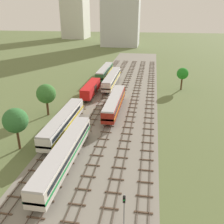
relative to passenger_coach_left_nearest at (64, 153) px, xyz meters
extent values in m
plane|color=#5B6B3D|center=(4.36, 28.50, -2.61)|extent=(480.00, 480.00, 0.00)
cube|color=gray|center=(4.36, 28.50, -2.61)|extent=(21.42, 176.00, 0.01)
cube|color=#47382D|center=(-5.07, 29.50, -2.40)|extent=(0.07, 126.00, 0.15)
cube|color=#47382D|center=(-3.64, 29.50, -2.40)|extent=(0.07, 126.00, 0.15)
cube|color=brown|center=(-4.36, -11.00, -2.54)|extent=(2.40, 0.22, 0.14)
cube|color=brown|center=(-4.36, -8.00, -2.54)|extent=(2.40, 0.22, 0.14)
cube|color=brown|center=(-4.36, -5.00, -2.54)|extent=(2.40, 0.22, 0.14)
cube|color=brown|center=(-4.36, -2.00, -2.54)|extent=(2.40, 0.22, 0.14)
cube|color=brown|center=(-4.36, 1.00, -2.54)|extent=(2.40, 0.22, 0.14)
cube|color=brown|center=(-4.36, 4.00, -2.54)|extent=(2.40, 0.22, 0.14)
cube|color=brown|center=(-4.36, 7.00, -2.54)|extent=(2.40, 0.22, 0.14)
cube|color=brown|center=(-4.36, 10.00, -2.54)|extent=(2.40, 0.22, 0.14)
cube|color=brown|center=(-4.36, 13.00, -2.54)|extent=(2.40, 0.22, 0.14)
cube|color=brown|center=(-4.36, 16.00, -2.54)|extent=(2.40, 0.22, 0.14)
cube|color=brown|center=(-4.36, 19.00, -2.54)|extent=(2.40, 0.22, 0.14)
cube|color=brown|center=(-4.36, 22.00, -2.54)|extent=(2.40, 0.22, 0.14)
cube|color=brown|center=(-4.36, 25.00, -2.54)|extent=(2.40, 0.22, 0.14)
cube|color=brown|center=(-4.36, 28.00, -2.54)|extent=(2.40, 0.22, 0.14)
cube|color=brown|center=(-4.36, 31.00, -2.54)|extent=(2.40, 0.22, 0.14)
cube|color=brown|center=(-4.36, 34.00, -2.54)|extent=(2.40, 0.22, 0.14)
cube|color=brown|center=(-4.36, 37.00, -2.54)|extent=(2.40, 0.22, 0.14)
cube|color=brown|center=(-4.36, 40.00, -2.54)|extent=(2.40, 0.22, 0.14)
cube|color=brown|center=(-4.36, 43.00, -2.54)|extent=(2.40, 0.22, 0.14)
cube|color=brown|center=(-4.36, 46.00, -2.54)|extent=(2.40, 0.22, 0.14)
cube|color=brown|center=(-4.36, 49.00, -2.54)|extent=(2.40, 0.22, 0.14)
cube|color=brown|center=(-4.36, 52.00, -2.54)|extent=(2.40, 0.22, 0.14)
cube|color=brown|center=(-4.36, 55.00, -2.54)|extent=(2.40, 0.22, 0.14)
cube|color=brown|center=(-4.36, 58.00, -2.54)|extent=(2.40, 0.22, 0.14)
cube|color=brown|center=(-4.36, 61.00, -2.54)|extent=(2.40, 0.22, 0.14)
cube|color=brown|center=(-4.36, 64.00, -2.54)|extent=(2.40, 0.22, 0.14)
cube|color=brown|center=(-4.36, 67.00, -2.54)|extent=(2.40, 0.22, 0.14)
cube|color=brown|center=(-4.36, 70.00, -2.54)|extent=(2.40, 0.22, 0.14)
cube|color=brown|center=(-4.36, 73.00, -2.54)|extent=(2.40, 0.22, 0.14)
cube|color=brown|center=(-4.36, 76.00, -2.54)|extent=(2.40, 0.22, 0.14)
cube|color=brown|center=(-4.36, 79.00, -2.54)|extent=(2.40, 0.22, 0.14)
cube|color=brown|center=(-4.36, 82.00, -2.54)|extent=(2.40, 0.22, 0.14)
cube|color=brown|center=(-4.36, 85.00, -2.54)|extent=(2.40, 0.22, 0.14)
cube|color=brown|center=(-4.36, 88.00, -2.54)|extent=(2.40, 0.22, 0.14)
cube|color=brown|center=(-4.36, 91.00, -2.54)|extent=(2.40, 0.22, 0.14)
cube|color=#47382D|center=(-0.72, 29.50, -2.40)|extent=(0.07, 126.00, 0.15)
cube|color=#47382D|center=(0.72, 29.50, -2.40)|extent=(0.07, 126.00, 0.15)
cube|color=brown|center=(0.00, -11.00, -2.54)|extent=(2.40, 0.22, 0.14)
cube|color=brown|center=(0.00, -8.00, -2.54)|extent=(2.40, 0.22, 0.14)
cube|color=brown|center=(0.00, -5.00, -2.54)|extent=(2.40, 0.22, 0.14)
cube|color=brown|center=(0.00, -2.00, -2.54)|extent=(2.40, 0.22, 0.14)
cube|color=brown|center=(0.00, 1.00, -2.54)|extent=(2.40, 0.22, 0.14)
cube|color=brown|center=(0.00, 4.00, -2.54)|extent=(2.40, 0.22, 0.14)
cube|color=brown|center=(0.00, 7.00, -2.54)|extent=(2.40, 0.22, 0.14)
cube|color=brown|center=(0.00, 10.00, -2.54)|extent=(2.40, 0.22, 0.14)
cube|color=brown|center=(0.00, 13.00, -2.54)|extent=(2.40, 0.22, 0.14)
cube|color=brown|center=(0.00, 16.00, -2.54)|extent=(2.40, 0.22, 0.14)
cube|color=brown|center=(0.00, 19.00, -2.54)|extent=(2.40, 0.22, 0.14)
cube|color=brown|center=(0.00, 22.00, -2.54)|extent=(2.40, 0.22, 0.14)
cube|color=brown|center=(0.00, 25.00, -2.54)|extent=(2.40, 0.22, 0.14)
cube|color=brown|center=(0.00, 28.00, -2.54)|extent=(2.40, 0.22, 0.14)
cube|color=brown|center=(0.00, 31.00, -2.54)|extent=(2.40, 0.22, 0.14)
cube|color=brown|center=(0.00, 34.00, -2.54)|extent=(2.40, 0.22, 0.14)
cube|color=brown|center=(0.00, 37.00, -2.54)|extent=(2.40, 0.22, 0.14)
cube|color=brown|center=(0.00, 40.00, -2.54)|extent=(2.40, 0.22, 0.14)
cube|color=brown|center=(0.00, 43.00, -2.54)|extent=(2.40, 0.22, 0.14)
cube|color=brown|center=(0.00, 46.00, -2.54)|extent=(2.40, 0.22, 0.14)
cube|color=brown|center=(0.00, 49.00, -2.54)|extent=(2.40, 0.22, 0.14)
cube|color=brown|center=(0.00, 52.00, -2.54)|extent=(2.40, 0.22, 0.14)
cube|color=brown|center=(0.00, 55.00, -2.54)|extent=(2.40, 0.22, 0.14)
cube|color=brown|center=(0.00, 58.00, -2.54)|extent=(2.40, 0.22, 0.14)
cube|color=brown|center=(0.00, 61.00, -2.54)|extent=(2.40, 0.22, 0.14)
cube|color=brown|center=(0.00, 64.00, -2.54)|extent=(2.40, 0.22, 0.14)
cube|color=brown|center=(0.00, 67.00, -2.54)|extent=(2.40, 0.22, 0.14)
cube|color=brown|center=(0.00, 70.00, -2.54)|extent=(2.40, 0.22, 0.14)
cube|color=brown|center=(0.00, 73.00, -2.54)|extent=(2.40, 0.22, 0.14)
cube|color=brown|center=(0.00, 76.00, -2.54)|extent=(2.40, 0.22, 0.14)
cube|color=brown|center=(0.00, 79.00, -2.54)|extent=(2.40, 0.22, 0.14)
cube|color=brown|center=(0.00, 82.00, -2.54)|extent=(2.40, 0.22, 0.14)
cube|color=brown|center=(0.00, 85.00, -2.54)|extent=(2.40, 0.22, 0.14)
cube|color=brown|center=(0.00, 88.00, -2.54)|extent=(2.40, 0.22, 0.14)
cube|color=brown|center=(0.00, 91.00, -2.54)|extent=(2.40, 0.22, 0.14)
cube|color=#47382D|center=(3.64, 29.50, -2.40)|extent=(0.07, 126.00, 0.15)
cube|color=#47382D|center=(5.07, 29.50, -2.40)|extent=(0.07, 126.00, 0.15)
cube|color=brown|center=(4.36, -11.00, -2.54)|extent=(2.40, 0.22, 0.14)
cube|color=brown|center=(4.36, -8.00, -2.54)|extent=(2.40, 0.22, 0.14)
cube|color=brown|center=(4.36, -5.00, -2.54)|extent=(2.40, 0.22, 0.14)
cube|color=brown|center=(4.36, -2.00, -2.54)|extent=(2.40, 0.22, 0.14)
cube|color=brown|center=(4.36, 1.00, -2.54)|extent=(2.40, 0.22, 0.14)
cube|color=brown|center=(4.36, 4.00, -2.54)|extent=(2.40, 0.22, 0.14)
cube|color=brown|center=(4.36, 7.00, -2.54)|extent=(2.40, 0.22, 0.14)
cube|color=brown|center=(4.36, 10.00, -2.54)|extent=(2.40, 0.22, 0.14)
cube|color=brown|center=(4.36, 13.00, -2.54)|extent=(2.40, 0.22, 0.14)
cube|color=brown|center=(4.36, 16.00, -2.54)|extent=(2.40, 0.22, 0.14)
cube|color=brown|center=(4.36, 19.00, -2.54)|extent=(2.40, 0.22, 0.14)
cube|color=brown|center=(4.36, 22.00, -2.54)|extent=(2.40, 0.22, 0.14)
cube|color=brown|center=(4.36, 25.00, -2.54)|extent=(2.40, 0.22, 0.14)
cube|color=brown|center=(4.36, 28.00, -2.54)|extent=(2.40, 0.22, 0.14)
cube|color=brown|center=(4.36, 31.00, -2.54)|extent=(2.40, 0.22, 0.14)
cube|color=brown|center=(4.36, 34.00, -2.54)|extent=(2.40, 0.22, 0.14)
cube|color=brown|center=(4.36, 37.00, -2.54)|extent=(2.40, 0.22, 0.14)
cube|color=brown|center=(4.36, 40.00, -2.54)|extent=(2.40, 0.22, 0.14)
cube|color=brown|center=(4.36, 43.00, -2.54)|extent=(2.40, 0.22, 0.14)
cube|color=brown|center=(4.36, 46.00, -2.54)|extent=(2.40, 0.22, 0.14)
cube|color=brown|center=(4.36, 49.00, -2.54)|extent=(2.40, 0.22, 0.14)
cube|color=brown|center=(4.36, 52.00, -2.54)|extent=(2.40, 0.22, 0.14)
cube|color=brown|center=(4.36, 55.00, -2.54)|extent=(2.40, 0.22, 0.14)
cube|color=brown|center=(4.36, 58.00, -2.54)|extent=(2.40, 0.22, 0.14)
cube|color=brown|center=(4.36, 61.00, -2.54)|extent=(2.40, 0.22, 0.14)
cube|color=brown|center=(4.36, 64.00, -2.54)|extent=(2.40, 0.22, 0.14)
cube|color=brown|center=(4.36, 67.00, -2.54)|extent=(2.40, 0.22, 0.14)
cube|color=brown|center=(4.36, 70.00, -2.54)|extent=(2.40, 0.22, 0.14)
cube|color=brown|center=(4.36, 73.00, -2.54)|extent=(2.40, 0.22, 0.14)
cube|color=brown|center=(4.36, 76.00, -2.54)|extent=(2.40, 0.22, 0.14)
cube|color=brown|center=(4.36, 79.00, -2.54)|extent=(2.40, 0.22, 0.14)
cube|color=brown|center=(4.36, 82.00, -2.54)|extent=(2.40, 0.22, 0.14)
cube|color=brown|center=(4.36, 85.00, -2.54)|extent=(2.40, 0.22, 0.14)
cube|color=brown|center=(4.36, 88.00, -2.54)|extent=(2.40, 0.22, 0.14)
cube|color=brown|center=(4.36, 91.00, -2.54)|extent=(2.40, 0.22, 0.14)
cube|color=#47382D|center=(7.99, 29.50, -2.40)|extent=(0.07, 126.00, 0.15)
cube|color=#47382D|center=(9.43, 29.50, -2.40)|extent=(0.07, 126.00, 0.15)
cube|color=brown|center=(8.71, -8.00, -2.54)|extent=(2.40, 0.22, 0.14)
cube|color=brown|center=(8.71, -5.00, -2.54)|extent=(2.40, 0.22, 0.14)
cube|color=brown|center=(8.71, -2.00, -2.54)|extent=(2.40, 0.22, 0.14)
cube|color=brown|center=(8.71, 1.00, -2.54)|extent=(2.40, 0.22, 0.14)
cube|color=brown|center=(8.71, 4.00, -2.54)|extent=(2.40, 0.22, 0.14)
cube|color=brown|center=(8.71, 7.00, -2.54)|extent=(2.40, 0.22, 0.14)
cube|color=brown|center=(8.71, 10.00, -2.54)|extent=(2.40, 0.22, 0.14)
cube|color=brown|center=(8.71, 13.00, -2.54)|extent=(2.40, 0.22, 0.14)
cube|color=brown|center=(8.71, 16.00, -2.54)|extent=(2.40, 0.22, 0.14)
cube|color=brown|center=(8.71, 19.00, -2.54)|extent=(2.40, 0.22, 0.14)
cube|color=brown|center=(8.71, 22.00, -2.54)|extent=(2.40, 0.22, 0.14)
cube|color=brown|center=(8.71, 25.00, -2.54)|extent=(2.40, 0.22, 0.14)
cube|color=brown|center=(8.71, 28.00, -2.54)|extent=(2.40, 0.22, 0.14)
cube|color=brown|center=(8.71, 31.00, -2.54)|extent=(2.40, 0.22, 0.14)
cube|color=brown|center=(8.71, 34.00, -2.54)|extent=(2.40, 0.22, 0.14)
cube|color=brown|center=(8.71, 37.00, -2.54)|extent=(2.40, 0.22, 0.14)
cube|color=brown|center=(8.71, 40.00, -2.54)|extent=(2.40, 0.22, 0.14)
cube|color=brown|center=(8.71, 43.00, -2.54)|extent=(2.40, 0.22, 0.14)
cube|color=brown|center=(8.71, 46.00, -2.54)|extent=(2.40, 0.22, 0.14)
cube|color=brown|center=(8.71, 49.00, -2.54)|extent=(2.40, 0.22, 0.14)
cube|color=brown|center=(8.71, 52.00, -2.54)|extent=(2.40, 0.22, 0.14)
cube|color=brown|center=(8.71, 55.00, -2.54)|extent=(2.40, 0.22, 0.14)
cube|color=brown|center=(8.71, 58.00, -2.54)|extent=(2.40, 0.22, 0.14)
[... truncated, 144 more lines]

